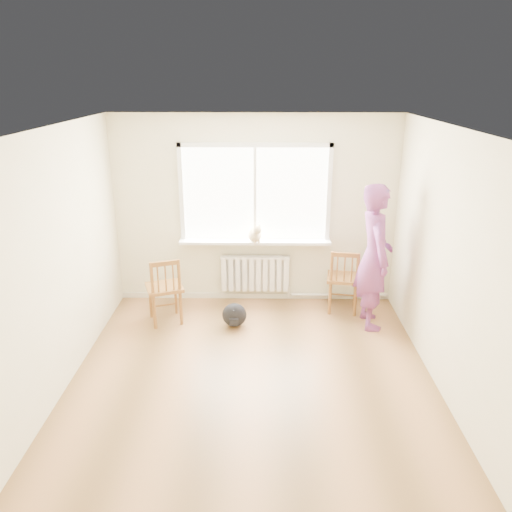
{
  "coord_description": "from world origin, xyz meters",
  "views": [
    {
      "loc": [
        0.11,
        -4.61,
        3.17
      ],
      "look_at": [
        0.03,
        1.2,
        1.05
      ],
      "focal_mm": 35.0,
      "sensor_mm": 36.0,
      "label": 1
    }
  ],
  "objects_px": {
    "chair_left": "(165,290)",
    "backpack": "(234,315)",
    "cat": "(255,234)",
    "person": "(374,257)",
    "chair_right": "(344,281)"
  },
  "relations": [
    {
      "from": "cat",
      "to": "chair_right",
      "type": "bearing_deg",
      "value": -26.1
    },
    {
      "from": "chair_left",
      "to": "cat",
      "type": "relative_size",
      "value": 2.13
    },
    {
      "from": "chair_left",
      "to": "person",
      "type": "distance_m",
      "value": 2.78
    },
    {
      "from": "chair_left",
      "to": "chair_right",
      "type": "relative_size",
      "value": 1.01
    },
    {
      "from": "person",
      "to": "backpack",
      "type": "bearing_deg",
      "value": 89.38
    },
    {
      "from": "chair_left",
      "to": "chair_right",
      "type": "bearing_deg",
      "value": 168.35
    },
    {
      "from": "chair_right",
      "to": "person",
      "type": "bearing_deg",
      "value": 138.92
    },
    {
      "from": "chair_left",
      "to": "backpack",
      "type": "distance_m",
      "value": 0.98
    },
    {
      "from": "chair_right",
      "to": "cat",
      "type": "height_order",
      "value": "cat"
    },
    {
      "from": "cat",
      "to": "backpack",
      "type": "relative_size",
      "value": 1.35
    },
    {
      "from": "chair_right",
      "to": "person",
      "type": "relative_size",
      "value": 0.48
    },
    {
      "from": "chair_left",
      "to": "backpack",
      "type": "height_order",
      "value": "chair_left"
    },
    {
      "from": "chair_right",
      "to": "person",
      "type": "distance_m",
      "value": 0.69
    },
    {
      "from": "chair_left",
      "to": "cat",
      "type": "bearing_deg",
      "value": -173.19
    },
    {
      "from": "cat",
      "to": "backpack",
      "type": "distance_m",
      "value": 1.18
    }
  ]
}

